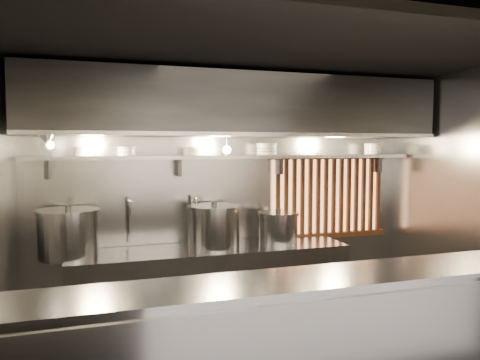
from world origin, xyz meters
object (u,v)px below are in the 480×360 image
stock_pot_mid (214,226)px  stock_pot_right (278,227)px  pendant_bulb (227,150)px  stock_pot_left (68,233)px  heat_lamp (47,139)px

stock_pot_mid → stock_pot_right: stock_pot_mid is taller
pendant_bulb → stock_pot_right: pendant_bulb is taller
pendant_bulb → stock_pot_left: size_ratio=0.26×
stock_pot_left → stock_pot_mid: stock_pot_left is taller
heat_lamp → pendant_bulb: (1.80, 0.35, -0.11)m
stock_pot_mid → pendant_bulb: bearing=21.1°
stock_pot_left → stock_pot_right: bearing=0.4°
stock_pot_left → stock_pot_right: stock_pot_left is taller
stock_pot_right → pendant_bulb: bearing=176.9°
stock_pot_right → stock_pot_mid: bearing=-177.6°
stock_pot_mid → stock_pot_right: (0.76, 0.03, -0.05)m
stock_pot_mid → stock_pot_left: bearing=179.4°
pendant_bulb → stock_pot_left: bearing=-178.3°
heat_lamp → stock_pot_right: heat_lamp is taller
stock_pot_right → stock_pot_left: bearing=-179.6°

